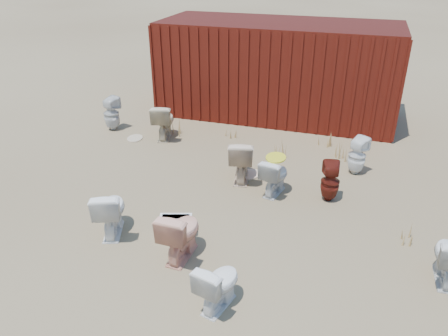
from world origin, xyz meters
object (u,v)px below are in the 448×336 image
(shipping_container, at_px, (277,69))
(toilet_back_beige_right, at_px, (241,159))
(toilet_back_beige_left, at_px, (164,121))
(toilet_back_yellowlid, at_px, (275,176))
(toilet_back_a, at_px, (111,114))
(toilet_back_e, at_px, (357,156))
(toilet_front_maroon, at_px, (330,182))
(loose_tank, at_px, (176,226))
(toilet_front_pink, at_px, (181,233))
(toilet_front_a, at_px, (110,211))
(toilet_front_c, at_px, (218,284))

(shipping_container, distance_m, toilet_back_beige_right, 3.99)
(toilet_back_beige_left, height_order, toilet_back_yellowlid, toilet_back_beige_left)
(toilet_back_a, relative_size, toilet_back_e, 1.08)
(toilet_back_yellowlid, xyz_separation_m, toilet_back_e, (1.39, 1.27, 0.03))
(toilet_front_maroon, distance_m, toilet_back_beige_left, 4.36)
(toilet_front_maroon, xyz_separation_m, loose_tank, (-2.18, -1.83, -0.19))
(toilet_back_beige_left, bearing_deg, shipping_container, -144.76)
(toilet_front_pink, distance_m, toilet_back_beige_left, 4.52)
(loose_tank, bearing_deg, toilet_back_yellowlid, 38.29)
(toilet_back_e, bearing_deg, toilet_front_a, 71.87)
(shipping_container, bearing_deg, toilet_front_maroon, -66.25)
(shipping_container, bearing_deg, loose_tank, -93.17)
(toilet_back_beige_left, height_order, toilet_back_e, toilet_back_beige_left)
(shipping_container, xyz_separation_m, toilet_front_pink, (-0.06, -6.48, -0.80))
(toilet_back_a, bearing_deg, toilet_front_pink, 148.29)
(toilet_back_yellowlid, height_order, toilet_back_e, toilet_back_e)
(toilet_front_pink, height_order, toilet_back_e, toilet_front_pink)
(shipping_container, relative_size, toilet_back_e, 7.80)
(toilet_back_beige_left, xyz_separation_m, toilet_back_beige_right, (2.30, -1.43, 0.00))
(toilet_back_a, bearing_deg, toilet_back_beige_right, 175.25)
(toilet_back_yellowlid, distance_m, toilet_back_e, 1.88)
(toilet_back_beige_right, height_order, toilet_back_yellowlid, toilet_back_beige_right)
(toilet_back_e, distance_m, loose_tank, 4.00)
(shipping_container, height_order, toilet_back_e, shipping_container)
(toilet_front_a, xyz_separation_m, toilet_back_beige_left, (-0.83, 3.78, 0.02))
(toilet_front_a, distance_m, toilet_back_yellowlid, 2.98)
(toilet_front_pink, xyz_separation_m, toilet_back_a, (-3.54, 4.07, 0.01))
(toilet_front_maroon, bearing_deg, shipping_container, -75.87)
(toilet_front_pink, relative_size, toilet_back_a, 0.97)
(shipping_container, bearing_deg, toilet_back_beige_left, -131.08)
(toilet_back_yellowlid, bearing_deg, toilet_back_beige_left, -17.93)
(toilet_front_pink, relative_size, toilet_back_beige_right, 0.95)
(shipping_container, height_order, toilet_back_beige_right, shipping_container)
(shipping_container, height_order, toilet_front_maroon, shipping_container)
(loose_tank, bearing_deg, toilet_front_maroon, 22.16)
(toilet_front_a, relative_size, toilet_back_yellowlid, 1.12)
(toilet_front_pink, relative_size, toilet_back_e, 1.05)
(toilet_front_pink, distance_m, toilet_front_c, 1.14)
(toilet_front_pink, relative_size, toilet_back_yellowlid, 1.14)
(toilet_back_beige_left, distance_m, toilet_back_beige_right, 2.71)
(toilet_front_a, bearing_deg, toilet_front_maroon, -167.94)
(toilet_back_a, bearing_deg, toilet_back_beige_left, -165.74)
(toilet_front_pink, xyz_separation_m, toilet_back_beige_left, (-2.11, 4.00, 0.02))
(toilet_back_beige_right, bearing_deg, toilet_back_yellowlid, 142.55)
(toilet_back_yellowlid, distance_m, loose_tank, 2.15)
(toilet_back_beige_left, bearing_deg, toilet_back_yellowlid, 136.01)
(toilet_front_a, height_order, toilet_back_beige_left, toilet_back_beige_left)
(toilet_back_yellowlid, relative_size, toilet_back_e, 0.92)
(toilet_front_a, relative_size, toilet_back_beige_left, 0.95)
(toilet_front_maroon, relative_size, loose_tank, 1.47)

